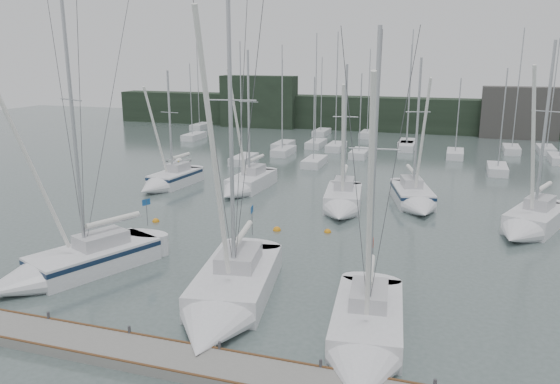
# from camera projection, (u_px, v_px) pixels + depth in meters

# --- Properties ---
(ground) EXTENTS (160.00, 160.00, 0.00)m
(ground) POSITION_uv_depth(u_px,v_px,m) (216.00, 306.00, 25.41)
(ground) COLOR #4D5D59
(ground) RESTS_ON ground
(dock) EXTENTS (24.00, 2.00, 0.40)m
(dock) POSITION_uv_depth(u_px,v_px,m) (161.00, 357.00, 20.76)
(dock) COLOR slate
(dock) RESTS_ON ground
(far_treeline) EXTENTS (90.00, 4.00, 5.00)m
(far_treeline) POSITION_uv_depth(u_px,v_px,m) (388.00, 114.00, 81.90)
(far_treeline) COLOR black
(far_treeline) RESTS_ON ground
(far_building_left) EXTENTS (12.00, 3.00, 8.00)m
(far_building_left) POSITION_uv_depth(u_px,v_px,m) (259.00, 102.00, 85.70)
(far_building_left) COLOR black
(far_building_left) RESTS_ON ground
(far_building_right) EXTENTS (10.00, 3.00, 7.00)m
(far_building_right) POSITION_uv_depth(u_px,v_px,m) (520.00, 113.00, 74.40)
(far_building_right) COLOR #3F3D3A
(far_building_right) RESTS_ON ground
(mast_forest) EXTENTS (56.59, 27.76, 14.27)m
(mast_forest) POSITION_uv_depth(u_px,v_px,m) (393.00, 146.00, 65.85)
(mast_forest) COLOR silver
(mast_forest) RESTS_ON ground
(sailboat_near_left) EXTENTS (6.53, 9.94, 15.51)m
(sailboat_near_left) POSITION_uv_depth(u_px,v_px,m) (62.00, 268.00, 28.35)
(sailboat_near_left) COLOR silver
(sailboat_near_left) RESTS_ON ground
(sailboat_near_center) EXTENTS (4.98, 11.00, 16.08)m
(sailboat_near_center) POSITION_uv_depth(u_px,v_px,m) (225.00, 301.00, 24.56)
(sailboat_near_center) COLOR silver
(sailboat_near_center) RESTS_ON ground
(sailboat_near_right) EXTENTS (3.77, 9.33, 13.41)m
(sailboat_near_right) POSITION_uv_depth(u_px,v_px,m) (365.00, 342.00, 21.21)
(sailboat_near_right) COLOR silver
(sailboat_near_right) RESTS_ON ground
(sailboat_mid_a) EXTENTS (3.30, 7.63, 10.82)m
(sailboat_mid_a) POSITION_uv_depth(u_px,v_px,m) (167.00, 181.00, 47.46)
(sailboat_mid_a) COLOR silver
(sailboat_mid_a) RESTS_ON ground
(sailboat_mid_b) EXTENTS (2.97, 8.22, 12.49)m
(sailboat_mid_b) POSITION_uv_depth(u_px,v_px,m) (244.00, 185.00, 46.09)
(sailboat_mid_b) COLOR silver
(sailboat_mid_b) RESTS_ON ground
(sailboat_mid_c) EXTENTS (3.66, 7.91, 11.49)m
(sailboat_mid_c) POSITION_uv_depth(u_px,v_px,m) (342.00, 204.00, 40.38)
(sailboat_mid_c) COLOR silver
(sailboat_mid_c) RESTS_ON ground
(sailboat_mid_d) EXTENTS (4.58, 8.23, 11.98)m
(sailboat_mid_d) POSITION_uv_depth(u_px,v_px,m) (415.00, 200.00, 41.51)
(sailboat_mid_d) COLOR silver
(sailboat_mid_d) RESTS_ON ground
(sailboat_mid_e) EXTENTS (5.58, 8.52, 13.10)m
(sailboat_mid_e) POSITION_uv_depth(u_px,v_px,m) (529.00, 224.00, 35.47)
(sailboat_mid_e) COLOR silver
(sailboat_mid_e) RESTS_ON ground
(buoy_a) EXTENTS (0.53, 0.53, 0.53)m
(buoy_a) POSITION_uv_depth(u_px,v_px,m) (277.00, 230.00, 36.24)
(buoy_a) COLOR orange
(buoy_a) RESTS_ON ground
(buoy_b) EXTENTS (0.47, 0.47, 0.47)m
(buoy_b) POSITION_uv_depth(u_px,v_px,m) (328.00, 232.00, 35.87)
(buoy_b) COLOR orange
(buoy_b) RESTS_ON ground
(buoy_c) EXTENTS (0.49, 0.49, 0.49)m
(buoy_c) POSITION_uv_depth(u_px,v_px,m) (156.00, 222.00, 38.12)
(buoy_c) COLOR orange
(buoy_c) RESTS_ON ground
(seagull) EXTENTS (1.04, 0.58, 0.21)m
(seagull) POSITION_uv_depth(u_px,v_px,m) (179.00, 160.00, 24.99)
(seagull) COLOR white
(seagull) RESTS_ON ground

